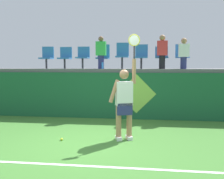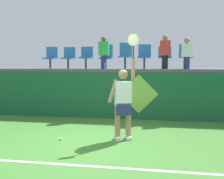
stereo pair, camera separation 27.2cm
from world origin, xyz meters
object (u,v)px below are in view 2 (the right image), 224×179
(stadium_chair_5, at_px, (144,55))
(stadium_chair_6, at_px, (165,56))
(stadium_chair_0, at_px, (51,56))
(stadium_chair_4, at_px, (125,54))
(spectator_2, at_px, (165,51))
(tennis_ball, at_px, (61,139))
(stadium_chair_2, at_px, (86,56))
(tennis_player, at_px, (123,101))
(stadium_chair_3, at_px, (106,56))
(water_bottle, at_px, (105,66))
(spectator_1, at_px, (104,52))
(stadium_chair_1, at_px, (69,57))
(stadium_chair_7, at_px, (186,55))
(spectator_0, at_px, (187,53))

(stadium_chair_5, height_order, stadium_chair_6, stadium_chair_5)
(stadium_chair_0, height_order, stadium_chair_4, stadium_chair_4)
(spectator_2, bearing_deg, tennis_ball, -127.29)
(stadium_chair_2, xyz_separation_m, spectator_2, (2.80, -0.43, 0.14))
(tennis_player, distance_m, stadium_chair_3, 3.71)
(water_bottle, height_order, stadium_chair_5, stadium_chair_5)
(spectator_1, bearing_deg, stadium_chair_3, 90.00)
(stadium_chair_1, height_order, stadium_chair_3, stadium_chair_3)
(stadium_chair_2, bearing_deg, stadium_chair_1, 179.84)
(stadium_chair_2, height_order, stadium_chair_7, stadium_chair_7)
(tennis_ball, distance_m, stadium_chair_4, 4.35)
(stadium_chair_6, bearing_deg, stadium_chair_2, 179.95)
(spectator_2, bearing_deg, stadium_chair_7, 32.15)
(tennis_ball, height_order, stadium_chair_4, stadium_chair_4)
(tennis_player, distance_m, spectator_0, 3.58)
(stadium_chair_7, bearing_deg, stadium_chair_0, -179.98)
(stadium_chair_7, bearing_deg, water_bottle, -168.15)
(spectator_0, bearing_deg, stadium_chair_2, 172.91)
(tennis_player, distance_m, stadium_chair_6, 3.66)
(tennis_player, relative_size, stadium_chair_2, 3.11)
(stadium_chair_3, xyz_separation_m, stadium_chair_4, (0.69, -0.00, 0.05))
(tennis_ball, height_order, stadium_chair_0, stadium_chair_0)
(stadium_chair_4, height_order, stadium_chair_5, stadium_chair_4)
(stadium_chair_3, xyz_separation_m, spectator_1, (-0.00, -0.42, 0.11))
(stadium_chair_7, distance_m, spectator_2, 0.83)
(stadium_chair_0, height_order, spectator_1, spectator_1)
(stadium_chair_2, relative_size, spectator_1, 0.72)
(spectator_0, bearing_deg, stadium_chair_4, 167.87)
(stadium_chair_3, bearing_deg, stadium_chair_6, -0.35)
(stadium_chair_4, bearing_deg, stadium_chair_0, -179.87)
(stadium_chair_3, relative_size, spectator_1, 0.78)
(stadium_chair_1, distance_m, spectator_1, 1.47)
(spectator_0, bearing_deg, stadium_chair_7, 90.00)
(stadium_chair_2, height_order, spectator_1, spectator_1)
(stadium_chair_2, distance_m, spectator_0, 3.53)
(stadium_chair_2, distance_m, stadium_chair_3, 0.74)
(stadium_chair_2, bearing_deg, stadium_chair_5, 0.16)
(stadium_chair_4, bearing_deg, stadium_chair_6, -0.50)
(water_bottle, bearing_deg, spectator_2, 3.62)
(spectator_2, bearing_deg, tennis_player, -108.84)
(tennis_ball, xyz_separation_m, stadium_chair_0, (-1.72, 3.64, 2.06))
(tennis_ball, relative_size, stadium_chair_4, 0.07)
(stadium_chair_4, bearing_deg, tennis_player, -83.51)
(stadium_chair_4, distance_m, spectator_0, 2.12)
(stadium_chair_3, distance_m, stadium_chair_6, 2.07)
(stadium_chair_1, bearing_deg, stadium_chair_5, 0.08)
(spectator_0, bearing_deg, stadium_chair_6, 148.16)
(stadium_chair_5, bearing_deg, tennis_player, -94.99)
(stadium_chair_3, bearing_deg, stadium_chair_7, -0.11)
(water_bottle, xyz_separation_m, spectator_0, (2.69, 0.12, 0.42))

